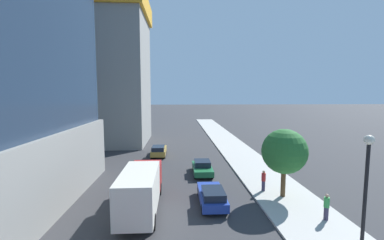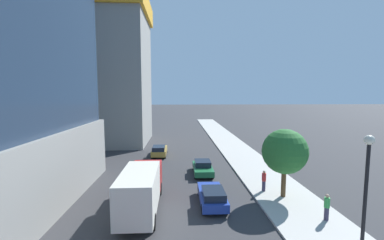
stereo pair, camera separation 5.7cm
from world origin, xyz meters
name	(u,v)px [view 1 (the left image)]	position (x,y,z in m)	size (l,w,h in m)	color
sidewalk	(282,194)	(8.33, 20.00, 0.07)	(4.92, 120.00, 0.15)	#B2AFA8
construction_building	(99,64)	(-12.74, 43.45, 13.06)	(16.09, 21.43, 31.26)	gray
street_lamp	(366,182)	(8.46, 11.51, 4.13)	(0.44, 0.44, 6.13)	black
street_tree	(284,152)	(8.14, 19.49, 3.69)	(3.44, 3.44, 5.28)	brown
car_green	(202,167)	(2.45, 25.83, 0.67)	(1.86, 4.20, 1.36)	#1E6638
car_gold	(159,151)	(-2.52, 33.50, 0.74)	(1.84, 4.32, 1.48)	#AD8938
car_blue	(212,196)	(2.45, 18.53, 0.71)	(1.80, 4.46, 1.40)	#233D9E
box_truck	(141,187)	(-2.52, 17.68, 1.76)	(2.27, 7.76, 3.13)	#B21E1E
pedestrian_red_shirt	(264,180)	(6.99, 20.64, 1.03)	(0.34, 0.34, 1.72)	#38334C
pedestrian_green_shirt	(326,207)	(9.33, 15.69, 1.01)	(0.34, 0.34, 1.69)	#38334C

